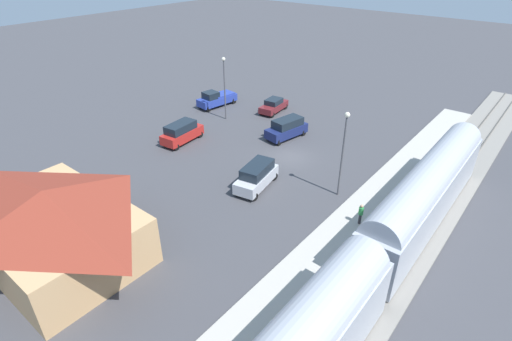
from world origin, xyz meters
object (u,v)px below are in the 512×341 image
object	(u,v)px
pedestrian_on_platform	(361,213)
pickup_blue	(216,99)
station_building	(52,223)
suv_navy	(287,128)
suv_red	(182,132)
light_pole_lot_center	(224,81)
sedan_maroon	(274,105)
light_pole_near_platform	(344,145)
suv_silver	(257,176)

from	to	relation	value
pedestrian_on_platform	pickup_blue	size ratio (longest dim) A/B	0.30
station_building	suv_navy	bearing A→B (deg)	-92.56
suv_navy	station_building	bearing A→B (deg)	87.44
suv_red	suv_navy	bearing A→B (deg)	-135.68
light_pole_lot_center	sedan_maroon	bearing A→B (deg)	-120.06
station_building	pickup_blue	distance (m)	30.21
pickup_blue	light_pole_near_platform	xyz separation A→B (m)	(-22.94, 8.95, 3.75)
light_pole_near_platform	light_pole_lot_center	world-z (taller)	light_pole_near_platform
pedestrian_on_platform	light_pole_lot_center	world-z (taller)	light_pole_lot_center
pedestrian_on_platform	light_pole_lot_center	bearing A→B (deg)	-22.72
suv_red	station_building	bearing A→B (deg)	111.95
station_building	suv_navy	world-z (taller)	station_building
suv_navy	suv_red	distance (m)	11.46
station_building	light_pole_lot_center	world-z (taller)	light_pole_lot_center
station_building	sedan_maroon	size ratio (longest dim) A/B	2.70
station_building	suv_navy	size ratio (longest dim) A/B	2.44
sedan_maroon	suv_navy	bearing A→B (deg)	137.20
sedan_maroon	suv_red	bearing A→B (deg)	79.48
suv_navy	suv_red	size ratio (longest dim) A/B	1.02
pedestrian_on_platform	suv_navy	world-z (taller)	suv_navy
station_building	pedestrian_on_platform	bearing A→B (deg)	-132.61
pedestrian_on_platform	suv_silver	size ratio (longest dim) A/B	0.33
station_building	sedan_maroon	distance (m)	31.21
sedan_maroon	suv_red	size ratio (longest dim) A/B	0.92
pickup_blue	light_pole_lot_center	bearing A→B (deg)	147.57
pickup_blue	suv_silver	xyz separation A→B (m)	(-16.73, 12.37, 0.12)
suv_silver	sedan_maroon	bearing A→B (deg)	-58.13
station_building	pickup_blue	size ratio (longest dim) A/B	2.25
light_pole_near_platform	suv_silver	bearing A→B (deg)	28.87
suv_red	suv_silver	bearing A→B (deg)	170.12
suv_navy	pickup_blue	world-z (taller)	suv_navy
suv_navy	sedan_maroon	xyz separation A→B (m)	(5.73, -5.30, -0.27)
suv_silver	station_building	bearing A→B (deg)	72.05
suv_navy	suv_silver	size ratio (longest dim) A/B	1.00
suv_red	pedestrian_on_platform	bearing A→B (deg)	175.73
suv_red	light_pole_lot_center	size ratio (longest dim) A/B	0.67
light_pole_near_platform	suv_navy	bearing A→B (deg)	-33.58
suv_navy	sedan_maroon	size ratio (longest dim) A/B	1.11
station_building	light_pole_near_platform	xyz separation A→B (m)	(-11.20, -18.83, 2.01)
suv_navy	light_pole_near_platform	size ratio (longest dim) A/B	0.68
pedestrian_on_platform	suv_silver	xyz separation A→B (m)	(9.63, 0.48, -0.13)
sedan_maroon	pickup_blue	distance (m)	7.77
pedestrian_on_platform	suv_navy	bearing A→B (deg)	-35.52
sedan_maroon	suv_silver	xyz separation A→B (m)	(-9.58, 15.40, 0.27)
suv_silver	light_pole_lot_center	xyz separation A→B (m)	(12.78, -9.86, 3.62)
light_pole_lot_center	suv_navy	bearing A→B (deg)	-178.47
station_building	light_pole_near_platform	distance (m)	22.00
suv_silver	pickup_blue	bearing A→B (deg)	-36.48
light_pole_near_platform	station_building	bearing A→B (deg)	59.26
pickup_blue	suv_silver	bearing A→B (deg)	143.52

